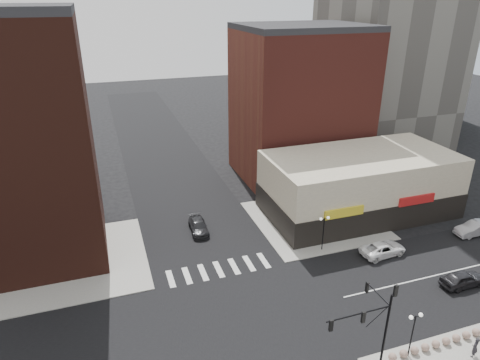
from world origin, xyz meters
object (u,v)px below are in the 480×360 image
traffic_signal (374,317)px  white_suv (383,249)px  street_lamp_ne (324,225)px  pedestrian (475,347)px  street_lamp_se_a (414,324)px  silver_sedan (475,228)px  dark_sedan_east (463,279)px  dark_sedan_north (198,226)px

traffic_signal → white_suv: size_ratio=1.48×
street_lamp_ne → pedestrian: size_ratio=2.27×
street_lamp_se_a → street_lamp_ne: (1.00, 16.00, 0.00)m
white_suv → silver_sedan: (13.10, 0.13, 0.09)m
dark_sedan_east → silver_sedan: bearing=-50.2°
traffic_signal → street_lamp_se_a: traffic_signal is taller
traffic_signal → white_suv: bearing=50.2°
street_lamp_ne → silver_sedan: 19.45m
street_lamp_se_a → silver_sedan: street_lamp_se_a is taller
street_lamp_ne → silver_sedan: size_ratio=0.84×
street_lamp_ne → dark_sedan_east: 14.55m
pedestrian → street_lamp_ne: bearing=-102.6°
white_suv → dark_sedan_east: 8.33m
dark_sedan_east → street_lamp_ne: bearing=45.3°
white_suv → pedestrian: 14.95m
street_lamp_ne → pedestrian: 18.28m
silver_sedan → pedestrian: 21.32m
traffic_signal → street_lamp_ne: bearing=73.3°
dark_sedan_east → white_suv: bearing=30.1°
dark_sedan_east → dark_sedan_north: bearing=50.5°
white_suv → silver_sedan: bearing=-93.7°
street_lamp_ne → pedestrian: bearing=-77.7°
white_suv → dark_sedan_east: (4.13, -7.24, 0.07)m
street_lamp_se_a → pedestrian: 5.63m
pedestrian → dark_sedan_north: bearing=-83.4°
street_lamp_ne → dark_sedan_east: bearing=-45.1°
white_suv → dark_sedan_north: (-18.23, 11.49, -0.02)m
street_lamp_se_a → street_lamp_ne: 16.03m
street_lamp_se_a → dark_sedan_east: street_lamp_se_a is taller
dark_sedan_east → pedestrian: bearing=140.9°
street_lamp_ne → silver_sedan: street_lamp_ne is taller
white_suv → silver_sedan: silver_sedan is taller
street_lamp_se_a → dark_sedan_north: street_lamp_se_a is taller
traffic_signal → street_lamp_ne: traffic_signal is taller
traffic_signal → dark_sedan_north: size_ratio=1.58×
street_lamp_ne → white_suv: size_ratio=0.79×
dark_sedan_east → dark_sedan_north: size_ratio=0.95×
traffic_signal → dark_sedan_east: traffic_signal is taller
street_lamp_se_a → white_suv: bearing=61.9°
pedestrian → dark_sedan_east: bearing=-154.5°
street_lamp_se_a → dark_sedan_north: size_ratio=0.85×
street_lamp_se_a → white_suv: street_lamp_se_a is taller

